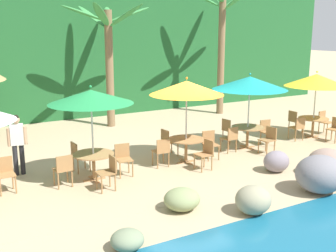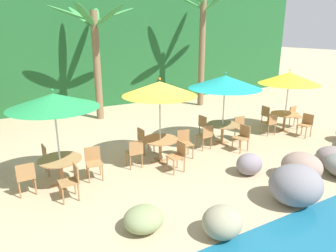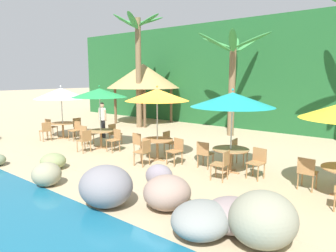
# 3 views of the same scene
# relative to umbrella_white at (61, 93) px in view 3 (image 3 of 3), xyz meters

# --- Properties ---
(ground_plane) EXTENTS (120.00, 120.00, 0.00)m
(ground_plane) POSITION_rel_umbrella_white_xyz_m (5.91, -0.06, -2.13)
(ground_plane) COLOR tan
(terrace_deck) EXTENTS (18.00, 5.20, 0.01)m
(terrace_deck) POSITION_rel_umbrella_white_xyz_m (5.91, -0.06, -2.13)
(terrace_deck) COLOR tan
(terrace_deck) RESTS_ON ground
(foliage_backdrop) EXTENTS (28.00, 2.40, 6.00)m
(foliage_backdrop) POSITION_rel_umbrella_white_xyz_m (5.91, 8.94, 0.87)
(foliage_backdrop) COLOR #1E5628
(foliage_backdrop) RESTS_ON ground
(rock_seawall) EXTENTS (16.23, 2.88, 0.95)m
(rock_seawall) POSITION_rel_umbrella_white_xyz_m (7.81, -3.12, -1.75)
(rock_seawall) COLOR gray
(rock_seawall) RESTS_ON ground
(umbrella_white) EXTENTS (2.42, 2.42, 2.49)m
(umbrella_white) POSITION_rel_umbrella_white_xyz_m (0.00, 0.00, 0.00)
(umbrella_white) COLOR silver
(umbrella_white) RESTS_ON ground
(dining_table_white) EXTENTS (1.10, 1.10, 0.74)m
(dining_table_white) POSITION_rel_umbrella_white_xyz_m (0.00, -0.00, -1.52)
(dining_table_white) COLOR #A37547
(dining_table_white) RESTS_ON ground
(chair_white_seaward) EXTENTS (0.43, 0.44, 0.87)m
(chair_white_seaward) POSITION_rel_umbrella_white_xyz_m (0.85, 0.11, -1.62)
(chair_white_seaward) COLOR #9E7042
(chair_white_seaward) RESTS_ON ground
(chair_white_inland) EXTENTS (0.47, 0.46, 0.87)m
(chair_white_inland) POSITION_rel_umbrella_white_xyz_m (-0.00, 0.85, -1.62)
(chair_white_inland) COLOR #9E7042
(chair_white_inland) RESTS_ON ground
(chair_white_left) EXTENTS (0.46, 0.46, 0.87)m
(chair_white_left) POSITION_rel_umbrella_white_xyz_m (-0.84, -0.17, -1.62)
(chair_white_left) COLOR #9E7042
(chair_white_left) RESTS_ON ground
(chair_white_right) EXTENTS (0.48, 0.47, 0.87)m
(chair_white_right) POSITION_rel_umbrella_white_xyz_m (-0.03, -0.85, -1.62)
(chair_white_right) COLOR #9E7042
(chair_white_right) RESTS_ON ground
(umbrella_green) EXTENTS (2.20, 2.20, 2.56)m
(umbrella_green) POSITION_rel_umbrella_white_xyz_m (3.03, -0.20, 0.13)
(umbrella_green) COLOR silver
(umbrella_green) RESTS_ON ground
(dining_table_green) EXTENTS (1.10, 1.10, 0.74)m
(dining_table_green) POSITION_rel_umbrella_white_xyz_m (3.03, -0.20, -1.52)
(dining_table_green) COLOR #A37547
(dining_table_green) RESTS_ON ground
(chair_green_seaward) EXTENTS (0.47, 0.47, 0.87)m
(chair_green_seaward) POSITION_rel_umbrella_white_xyz_m (3.88, -0.21, -1.62)
(chair_green_seaward) COLOR #9E7042
(chair_green_seaward) RESTS_ON ground
(chair_green_inland) EXTENTS (0.46, 0.45, 0.87)m
(chair_green_inland) POSITION_rel_umbrella_white_xyz_m (2.87, 0.64, -1.62)
(chair_green_inland) COLOR #9E7042
(chair_green_inland) RESTS_ON ground
(chair_green_left) EXTENTS (0.44, 0.45, 0.87)m
(chair_green_left) POSITION_rel_umbrella_white_xyz_m (2.18, -0.33, -1.62)
(chair_green_left) COLOR #9E7042
(chair_green_left) RESTS_ON ground
(chair_green_right) EXTENTS (0.43, 0.42, 0.87)m
(chair_green_right) POSITION_rel_umbrella_white_xyz_m (3.12, -1.05, -1.62)
(chair_green_right) COLOR #9E7042
(chair_green_right) RESTS_ON ground
(umbrella_orange) EXTENTS (2.19, 2.19, 2.60)m
(umbrella_orange) POSITION_rel_umbrella_white_xyz_m (5.98, -0.12, 0.15)
(umbrella_orange) COLOR silver
(umbrella_orange) RESTS_ON ground
(dining_table_orange) EXTENTS (1.10, 1.10, 0.74)m
(dining_table_orange) POSITION_rel_umbrella_white_xyz_m (5.98, -0.12, -1.52)
(dining_table_orange) COLOR #A37547
(dining_table_orange) RESTS_ON ground
(chair_orange_seaward) EXTENTS (0.48, 0.48, 0.87)m
(chair_orange_seaward) POSITION_rel_umbrella_white_xyz_m (6.83, -0.15, -1.62)
(chair_orange_seaward) COLOR #9E7042
(chair_orange_seaward) RESTS_ON ground
(chair_orange_inland) EXTENTS (0.46, 0.45, 0.87)m
(chair_orange_inland) POSITION_rel_umbrella_white_xyz_m (5.83, 0.72, -1.62)
(chair_orange_inland) COLOR #9E7042
(chair_orange_inland) RESTS_ON ground
(chair_orange_left) EXTENTS (0.45, 0.45, 0.87)m
(chair_orange_left) POSITION_rel_umbrella_white_xyz_m (5.13, -0.16, -1.62)
(chair_orange_left) COLOR #9E7042
(chair_orange_left) RESTS_ON ground
(chair_orange_right) EXTENTS (0.45, 0.44, 0.87)m
(chair_orange_right) POSITION_rel_umbrella_white_xyz_m (6.12, -0.96, -1.62)
(chair_orange_right) COLOR #9E7042
(chair_orange_right) RESTS_ON ground
(umbrella_teal) EXTENTS (2.49, 2.49, 2.56)m
(umbrella_teal) POSITION_rel_umbrella_white_xyz_m (8.64, 0.19, 0.09)
(umbrella_teal) COLOR silver
(umbrella_teal) RESTS_ON ground
(dining_table_teal) EXTENTS (1.10, 1.10, 0.74)m
(dining_table_teal) POSITION_rel_umbrella_white_xyz_m (8.64, 0.19, -1.52)
(dining_table_teal) COLOR #A37547
(dining_table_teal) RESTS_ON ground
(chair_teal_seaward) EXTENTS (0.47, 0.47, 0.87)m
(chair_teal_seaward) POSITION_rel_umbrella_white_xyz_m (9.49, 0.18, -1.62)
(chair_teal_seaward) COLOR #9E7042
(chair_teal_seaward) RESTS_ON ground
(chair_teal_inland) EXTENTS (0.46, 0.46, 0.87)m
(chair_teal_inland) POSITION_rel_umbrella_white_xyz_m (8.47, 1.03, -1.62)
(chair_teal_inland) COLOR #9E7042
(chair_teal_inland) RESTS_ON ground
(chair_teal_left) EXTENTS (0.45, 0.45, 0.87)m
(chair_teal_left) POSITION_rel_umbrella_white_xyz_m (7.80, 0.04, -1.62)
(chair_teal_left) COLOR #9E7042
(chair_teal_left) RESTS_ON ground
(chair_teal_right) EXTENTS (0.47, 0.46, 0.87)m
(chair_teal_right) POSITION_rel_umbrella_white_xyz_m (8.82, -0.65, -1.62)
(chair_teal_right) COLOR #9E7042
(chair_teal_right) RESTS_ON ground
(chair_yellow_left) EXTENTS (0.43, 0.44, 0.87)m
(chair_yellow_left) POSITION_rel_umbrella_white_xyz_m (10.86, 0.04, -1.62)
(chair_yellow_left) COLOR #9E7042
(chair_yellow_left) RESTS_ON ground
(palm_tree_nearest) EXTENTS (2.85, 2.71, 6.24)m
(palm_tree_nearest) POSITION_rel_umbrella_white_xyz_m (0.60, 4.59, 1.98)
(palm_tree_nearest) COLOR brown
(palm_tree_nearest) RESTS_ON ground
(palm_tree_second) EXTENTS (3.71, 3.46, 4.96)m
(palm_tree_second) POSITION_rel_umbrella_white_xyz_m (5.88, 5.63, 1.30)
(palm_tree_second) COLOR brown
(palm_tree_second) RESTS_ON ground
(palapa_hut) EXTENTS (4.50, 4.50, 3.68)m
(palapa_hut) POSITION_rel_umbrella_white_xyz_m (-0.32, 5.94, 0.80)
(palapa_hut) COLOR brown
(palapa_hut) RESTS_ON ground
(waiter_in_white) EXTENTS (0.52, 0.28, 1.70)m
(waiter_in_white) POSITION_rel_umbrella_white_xyz_m (1.38, 1.25, -1.14)
(waiter_in_white) COLOR #232328
(waiter_in_white) RESTS_ON ground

